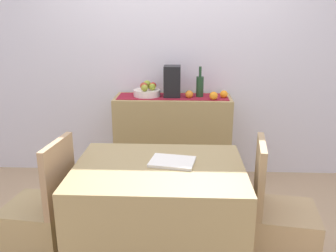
{
  "coord_description": "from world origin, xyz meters",
  "views": [
    {
      "loc": [
        0.14,
        -2.52,
        1.64
      ],
      "look_at": [
        0.01,
        0.37,
        0.75
      ],
      "focal_mm": 38.15,
      "sensor_mm": 36.0,
      "label": 1
    }
  ],
  "objects_px": {
    "open_book": "(172,162)",
    "chair_near_window": "(42,229)",
    "fruit_bowl": "(147,93)",
    "coffee_maker": "(172,82)",
    "dining_table": "(159,218)",
    "sideboard_console": "(173,139)",
    "wine_bottle": "(200,86)",
    "chair_by_corner": "(281,234)"
  },
  "relations": [
    {
      "from": "open_book",
      "to": "chair_near_window",
      "type": "height_order",
      "value": "chair_near_window"
    },
    {
      "from": "fruit_bowl",
      "to": "coffee_maker",
      "type": "bearing_deg",
      "value": 0.0
    },
    {
      "from": "dining_table",
      "to": "open_book",
      "type": "height_order",
      "value": "open_book"
    },
    {
      "from": "fruit_bowl",
      "to": "sideboard_console",
      "type": "bearing_deg",
      "value": 0.0
    },
    {
      "from": "fruit_bowl",
      "to": "chair_near_window",
      "type": "distance_m",
      "value": 1.63
    },
    {
      "from": "sideboard_console",
      "to": "dining_table",
      "type": "relative_size",
      "value": 1.06
    },
    {
      "from": "coffee_maker",
      "to": "dining_table",
      "type": "xyz_separation_m",
      "value": [
        -0.04,
        -1.37,
        -0.67
      ]
    },
    {
      "from": "sideboard_console",
      "to": "fruit_bowl",
      "type": "distance_m",
      "value": 0.55
    },
    {
      "from": "fruit_bowl",
      "to": "open_book",
      "type": "distance_m",
      "value": 1.36
    },
    {
      "from": "sideboard_console",
      "to": "chair_near_window",
      "type": "height_order",
      "value": "chair_near_window"
    },
    {
      "from": "fruit_bowl",
      "to": "open_book",
      "type": "bearing_deg",
      "value": -77.43
    },
    {
      "from": "coffee_maker",
      "to": "sideboard_console",
      "type": "bearing_deg",
      "value": 0.0
    },
    {
      "from": "fruit_bowl",
      "to": "wine_bottle",
      "type": "relative_size",
      "value": 0.88
    },
    {
      "from": "wine_bottle",
      "to": "open_book",
      "type": "height_order",
      "value": "wine_bottle"
    },
    {
      "from": "coffee_maker",
      "to": "chair_by_corner",
      "type": "height_order",
      "value": "coffee_maker"
    },
    {
      "from": "coffee_maker",
      "to": "chair_by_corner",
      "type": "distance_m",
      "value": 1.74
    },
    {
      "from": "chair_near_window",
      "to": "chair_by_corner",
      "type": "xyz_separation_m",
      "value": [
        1.6,
        0.0,
        0.0
      ]
    },
    {
      "from": "chair_by_corner",
      "to": "open_book",
      "type": "bearing_deg",
      "value": 176.07
    },
    {
      "from": "coffee_maker",
      "to": "fruit_bowl",
      "type": "bearing_deg",
      "value": 180.0
    },
    {
      "from": "sideboard_console",
      "to": "chair_near_window",
      "type": "bearing_deg",
      "value": -121.7
    },
    {
      "from": "sideboard_console",
      "to": "chair_by_corner",
      "type": "height_order",
      "value": "chair_by_corner"
    },
    {
      "from": "sideboard_console",
      "to": "chair_near_window",
      "type": "xyz_separation_m",
      "value": [
        -0.85,
        -1.37,
        -0.18
      ]
    },
    {
      "from": "wine_bottle",
      "to": "chair_near_window",
      "type": "distance_m",
      "value": 1.91
    },
    {
      "from": "fruit_bowl",
      "to": "coffee_maker",
      "type": "relative_size",
      "value": 0.86
    },
    {
      "from": "coffee_maker",
      "to": "chair_near_window",
      "type": "distance_m",
      "value": 1.78
    },
    {
      "from": "fruit_bowl",
      "to": "open_book",
      "type": "xyz_separation_m",
      "value": [
        0.29,
        -1.31,
        -0.18
      ]
    },
    {
      "from": "dining_table",
      "to": "chair_near_window",
      "type": "relative_size",
      "value": 1.19
    },
    {
      "from": "wine_bottle",
      "to": "open_book",
      "type": "xyz_separation_m",
      "value": [
        -0.22,
        -1.31,
        -0.25
      ]
    },
    {
      "from": "wine_bottle",
      "to": "dining_table",
      "type": "xyz_separation_m",
      "value": [
        -0.31,
        -1.37,
        -0.63
      ]
    },
    {
      "from": "fruit_bowl",
      "to": "chair_by_corner",
      "type": "bearing_deg",
      "value": -53.43
    },
    {
      "from": "sideboard_console",
      "to": "dining_table",
      "type": "bearing_deg",
      "value": -91.85
    },
    {
      "from": "sideboard_console",
      "to": "open_book",
      "type": "relative_size",
      "value": 4.08
    },
    {
      "from": "wine_bottle",
      "to": "fruit_bowl",
      "type": "bearing_deg",
      "value": 180.0
    },
    {
      "from": "fruit_bowl",
      "to": "chair_by_corner",
      "type": "height_order",
      "value": "fruit_bowl"
    },
    {
      "from": "dining_table",
      "to": "sideboard_console",
      "type": "bearing_deg",
      "value": 88.15
    },
    {
      "from": "fruit_bowl",
      "to": "coffee_maker",
      "type": "distance_m",
      "value": 0.27
    },
    {
      "from": "open_book",
      "to": "chair_by_corner",
      "type": "xyz_separation_m",
      "value": [
        0.72,
        -0.05,
        -0.48
      ]
    },
    {
      "from": "sideboard_console",
      "to": "chair_near_window",
      "type": "distance_m",
      "value": 1.62
    },
    {
      "from": "coffee_maker",
      "to": "chair_by_corner",
      "type": "xyz_separation_m",
      "value": [
        0.76,
        -1.36,
        -0.77
      ]
    },
    {
      "from": "sideboard_console",
      "to": "coffee_maker",
      "type": "relative_size",
      "value": 3.76
    },
    {
      "from": "dining_table",
      "to": "fruit_bowl",
      "type": "bearing_deg",
      "value": 98.77
    },
    {
      "from": "sideboard_console",
      "to": "fruit_bowl",
      "type": "relative_size",
      "value": 4.38
    }
  ]
}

